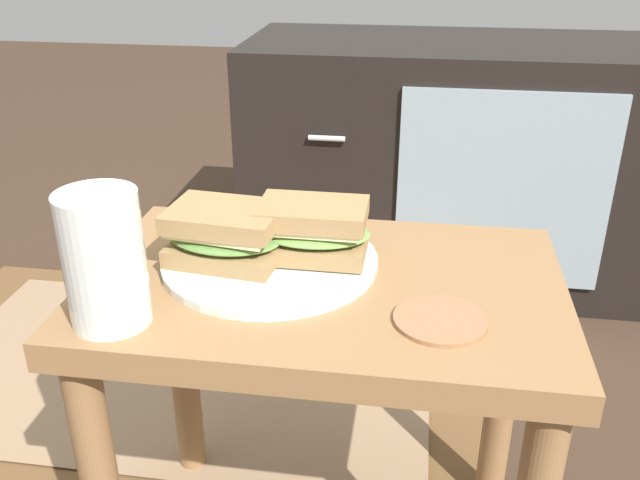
{
  "coord_description": "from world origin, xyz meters",
  "views": [
    {
      "loc": [
        0.1,
        -0.7,
        0.85
      ],
      "look_at": [
        -0.01,
        0.0,
        0.51
      ],
      "focal_mm": 38.66,
      "sensor_mm": 36.0,
      "label": 1
    }
  ],
  "objects": [
    {
      "name": "plate",
      "position": [
        -0.07,
        0.03,
        0.47
      ],
      "size": [
        0.26,
        0.26,
        0.01
      ],
      "primitive_type": "cylinder",
      "color": "silver",
      "rests_on": "side_table"
    },
    {
      "name": "sandwich_back",
      "position": [
        -0.02,
        0.04,
        0.5
      ],
      "size": [
        0.14,
        0.09,
        0.07
      ],
      "color": "#9E7A4C",
      "rests_on": "plate"
    },
    {
      "name": "coaster",
      "position": [
        0.13,
        -0.08,
        0.46
      ],
      "size": [
        0.1,
        0.1,
        0.01
      ],
      "primitive_type": "cylinder",
      "color": "#996B47",
      "rests_on": "side_table"
    },
    {
      "name": "tv_cabinet",
      "position": [
        0.17,
        0.95,
        0.29
      ],
      "size": [
        0.96,
        0.46,
        0.58
      ],
      "color": "black",
      "rests_on": "ground"
    },
    {
      "name": "sandwich_front",
      "position": [
        -0.12,
        0.01,
        0.5
      ],
      "size": [
        0.15,
        0.12,
        0.07
      ],
      "color": "#9E7A4C",
      "rests_on": "plate"
    },
    {
      "name": "beer_glass",
      "position": [
        -0.21,
        -0.12,
        0.53
      ],
      "size": [
        0.08,
        0.08,
        0.14
      ],
      "color": "silver",
      "rests_on": "side_table"
    },
    {
      "name": "side_table",
      "position": [
        0.0,
        0.0,
        0.37
      ],
      "size": [
        0.56,
        0.36,
        0.46
      ],
      "color": "olive",
      "rests_on": "ground"
    },
    {
      "name": "area_rug",
      "position": [
        -0.35,
        0.39,
        0.0
      ],
      "size": [
        1.23,
        0.73,
        0.01
      ],
      "color": "brown",
      "rests_on": "ground"
    }
  ]
}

